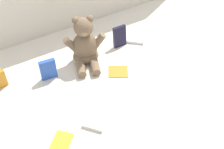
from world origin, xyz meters
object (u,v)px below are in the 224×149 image
Objects in this scene: teddy_bear at (85,46)px; book_case_6 at (61,143)px; book_case_5 at (118,71)px; book_case_3 at (48,69)px; book_case_0 at (133,39)px; book_case_4 at (120,36)px; book_case_1 at (95,122)px.

teddy_bear is 2.59× the size of book_case_6.
book_case_5 is (0.10, -0.16, -0.09)m from teddy_bear.
book_case_5 is at bearing -18.13° from book_case_3.
book_case_4 reaches higher than book_case_0.
book_case_4 is at bearing 6.45° from book_case_1.
book_case_6 is at bearing 146.04° from book_case_1.
book_case_5 is 0.48m from book_case_6.
book_case_3 is at bearing 58.94° from book_case_1.
book_case_5 is (0.25, 0.22, -0.00)m from book_case_1.
book_case_0 is 0.61m from book_case_1.
book_case_4 reaches higher than book_case_1.
book_case_4 reaches higher than book_case_5.
book_case_4 reaches higher than book_case_3.
book_case_4 is 0.23m from book_case_5.
book_case_3 is (-0.06, 0.36, 0.05)m from book_case_1.
book_case_1 is at bearing -128.68° from book_case_6.
book_case_6 is (-0.54, -0.42, -0.05)m from book_case_4.
book_case_1 is 0.90× the size of book_case_6.
book_case_4 is at bearing 176.59° from book_case_5.
book_case_5 is (0.32, -0.14, -0.05)m from book_case_3.
book_case_5 is at bearing -122.79° from book_case_4.
book_case_4 is at bearing 11.37° from book_case_3.
teddy_bear reaches higher than book_case_6.
teddy_bear reaches higher than book_case_0.
teddy_bear reaches higher than book_case_5.
teddy_bear is 2.19× the size of book_case_4.
book_case_6 is at bearing -15.76° from book_case_0.
book_case_3 is (-0.22, -0.02, -0.04)m from teddy_bear.
book_case_0 reaches higher than book_case_5.
book_case_5 is (-0.12, -0.18, -0.06)m from book_case_4.
teddy_bear is at bearing -118.45° from book_case_5.
teddy_bear is at bearing -46.48° from book_case_0.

